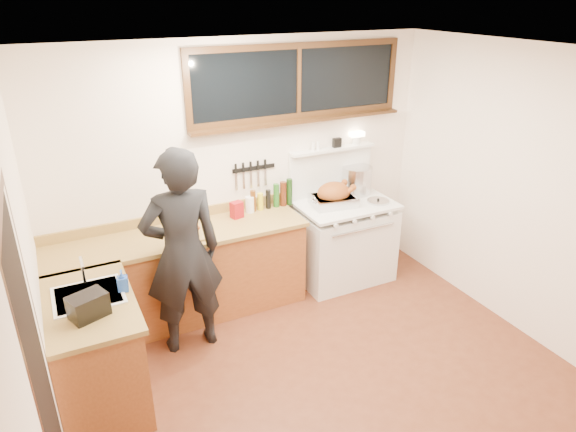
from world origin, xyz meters
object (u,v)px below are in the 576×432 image
vintage_stove (343,239)px  man (182,253)px  roast_turkey (334,196)px  cutting_board (187,233)px

vintage_stove → man: bearing=-167.3°
man → roast_turkey: man is taller
man → vintage_stove: bearing=12.7°
vintage_stove → roast_turkey: (-0.14, -0.00, 0.54)m
vintage_stove → roast_turkey: size_ratio=3.14×
man → cutting_board: size_ratio=5.09×
cutting_board → roast_turkey: 1.60m
roast_turkey → cutting_board: bearing=-177.1°
cutting_board → man: bearing=-113.0°
man → roast_turkey: size_ratio=3.73×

